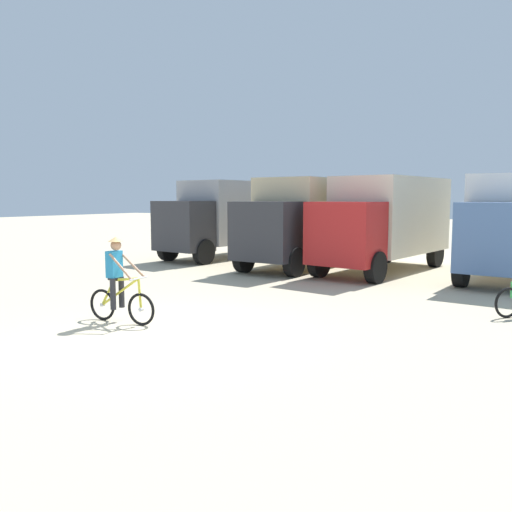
# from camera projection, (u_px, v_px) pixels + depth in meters

# --- Properties ---
(ground_plane) EXTENTS (120.00, 120.00, 0.00)m
(ground_plane) POSITION_uv_depth(u_px,v_px,m) (162.00, 333.00, 10.27)
(ground_plane) COLOR beige
(box_truck_grey_hauler) EXTENTS (3.01, 6.95, 3.35)m
(box_truck_grey_hauler) POSITION_uv_depth(u_px,v_px,m) (229.00, 215.00, 23.30)
(box_truck_grey_hauler) COLOR #9E9EA3
(box_truck_grey_hauler) RESTS_ON ground
(box_truck_tan_camper) EXTENTS (2.61, 6.83, 3.35)m
(box_truck_tan_camper) POSITION_uv_depth(u_px,v_px,m) (307.00, 218.00, 20.09)
(box_truck_tan_camper) COLOR #CCB78E
(box_truck_tan_camper) RESTS_ON ground
(box_truck_cream_rv) EXTENTS (3.18, 6.99, 3.35)m
(box_truck_cream_rv) POSITION_uv_depth(u_px,v_px,m) (385.00, 219.00, 18.72)
(box_truck_cream_rv) COLOR beige
(box_truck_cream_rv) RESTS_ON ground
(cyclist_orange_shirt) EXTENTS (1.73, 0.52, 1.82)m
(cyclist_orange_shirt) POSITION_uv_depth(u_px,v_px,m) (118.00, 283.00, 11.02)
(cyclist_orange_shirt) COLOR black
(cyclist_orange_shirt) RESTS_ON ground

